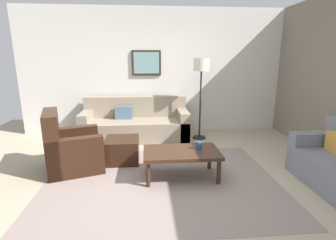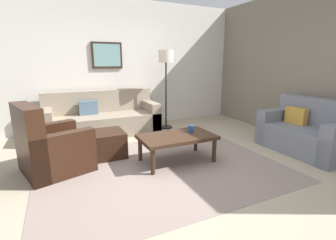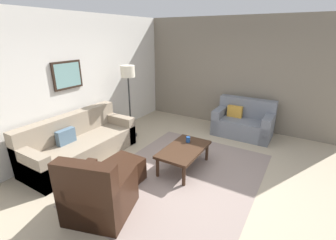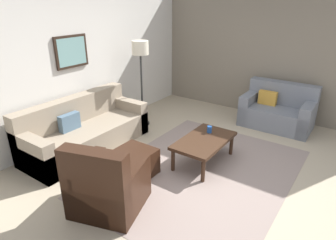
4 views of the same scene
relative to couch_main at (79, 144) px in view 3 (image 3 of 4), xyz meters
name	(u,v)px [view 3 (image 3 of 4)]	position (x,y,z in m)	size (l,w,h in m)	color
ground_plane	(181,177)	(0.44, -2.10, -0.30)	(8.00, 8.00, 0.00)	tan
rear_partition	(73,83)	(0.44, 0.50, 1.10)	(6.00, 0.12, 2.80)	silver
stone_feature_panel	(237,74)	(3.44, -2.10, 1.10)	(0.12, 5.20, 2.80)	slate
area_rug	(181,177)	(0.44, -2.10, -0.29)	(3.29, 2.48, 0.01)	gray
couch_main	(79,144)	(0.00, 0.00, 0.00)	(2.24, 0.89, 0.88)	gray
couch_loveseat	(244,123)	(2.92, -2.52, 0.01)	(0.81, 1.36, 0.88)	slate
armchair_leather	(98,197)	(-0.97, -1.57, 0.01)	(1.00, 1.00, 0.95)	black
ottoman	(123,171)	(-0.18, -1.32, -0.10)	(0.56, 0.56, 0.40)	black
coffee_table	(184,151)	(0.74, -1.99, 0.06)	(1.10, 0.64, 0.41)	#382316
cup	(188,139)	(1.01, -1.94, 0.17)	(0.08, 0.08, 0.11)	#1E478C
lamp_standing	(128,79)	(1.39, -0.19, 1.11)	(0.32, 0.32, 1.71)	black
framed_artwork	(67,75)	(0.26, 0.41, 1.31)	(0.65, 0.04, 0.55)	black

